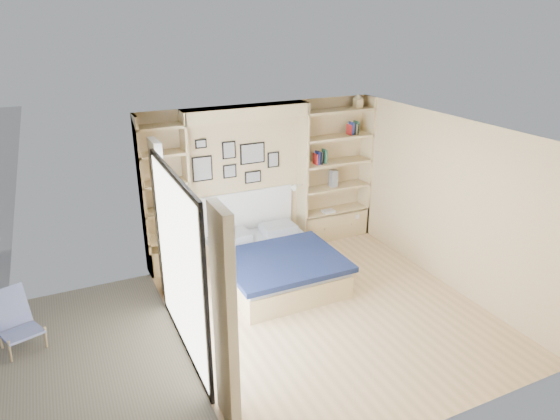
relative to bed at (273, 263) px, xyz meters
name	(u,v)px	position (x,y,z in m)	size (l,w,h in m)	color
ground	(326,310)	(0.30, -1.11, -0.27)	(4.50, 4.50, 0.00)	#DBB37E
room_shell	(256,206)	(-0.09, 0.41, 0.81)	(4.50, 4.50, 4.50)	tan
bed	(273,263)	(0.00, 0.00, 0.00)	(1.69, 2.18, 1.07)	tan
photo_gallery	(235,161)	(-0.16, 1.12, 1.33)	(1.48, 0.02, 0.82)	black
reading_lamps	(250,194)	(0.00, 0.89, 0.83)	(1.92, 0.12, 0.15)	silver
shelf_decor	(323,148)	(1.37, 0.96, 1.41)	(3.57, 0.23, 2.03)	#A51E1E
deck	(41,387)	(-3.30, -1.11, -0.27)	(3.20, 4.00, 0.05)	#756A56
deck_chair	(16,321)	(-3.51, -0.17, 0.07)	(0.63, 0.81, 0.72)	tan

